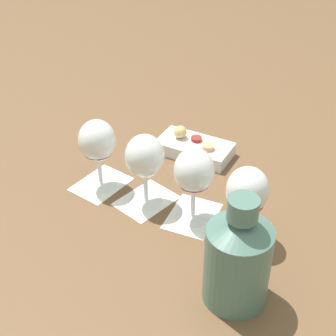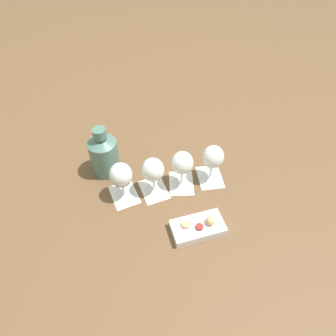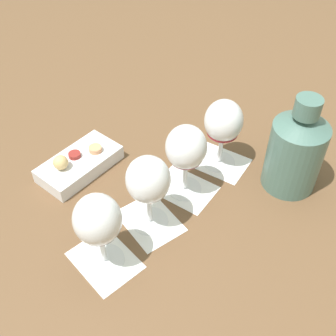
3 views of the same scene
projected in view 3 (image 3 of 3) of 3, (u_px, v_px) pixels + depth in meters
The scene contains 11 objects.
ground_plane at pixel (169, 203), 0.83m from camera, with size 8.00×8.00×0.00m, color brown.
tasting_card_0 at pixel (219, 162), 0.91m from camera, with size 0.15×0.14×0.00m.
tasting_card_1 at pixel (184, 189), 0.85m from camera, with size 0.15×0.14×0.00m.
tasting_card_2 at pixel (150, 221), 0.79m from camera, with size 0.14×0.15×0.00m.
tasting_card_3 at pixel (105, 260), 0.73m from camera, with size 0.15×0.15×0.00m.
wine_glass_0 at pixel (223, 124), 0.84m from camera, with size 0.08×0.08×0.16m.
wine_glass_1 at pixel (186, 151), 0.78m from camera, with size 0.08×0.08×0.16m.
wine_glass_2 at pixel (148, 183), 0.72m from camera, with size 0.08×0.08×0.16m.
wine_glass_3 at pixel (98, 223), 0.66m from camera, with size 0.08×0.08×0.16m.
ceramic_vase at pixel (296, 150), 0.81m from camera, with size 0.11×0.11×0.21m.
snack_dish at pixel (79, 164), 0.88m from camera, with size 0.18×0.19×0.06m.
Camera 3 is at (-0.01, 0.55, 0.63)m, focal length 45.00 mm.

